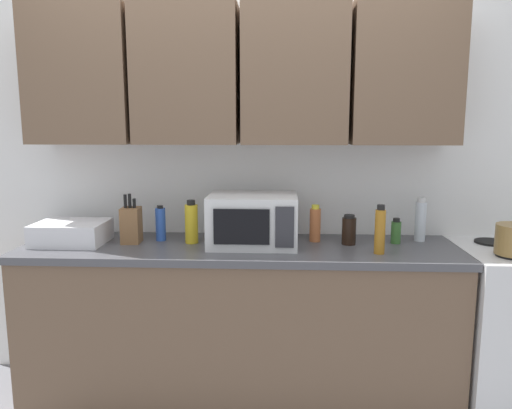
{
  "coord_description": "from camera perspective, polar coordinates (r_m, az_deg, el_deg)",
  "views": [
    {
      "loc": [
        0.23,
        -2.93,
        1.57
      ],
      "look_at": [
        0.09,
        -0.25,
        1.12
      ],
      "focal_mm": 34.6,
      "sensor_mm": 36.0,
      "label": 1
    }
  ],
  "objects": [
    {
      "name": "wall_back_with_cabinets",
      "position": [
        2.87,
        -1.65,
        9.61
      ],
      "size": [
        3.26,
        0.38,
        2.6
      ],
      "color": "white",
      "rests_on": "ground_plane"
    },
    {
      "name": "bottle_blue_cleaner",
      "position": [
        2.87,
        -10.98,
        -2.21
      ],
      "size": [
        0.06,
        0.06,
        0.2
      ],
      "color": "#2D56B7",
      "rests_on": "counter_run"
    },
    {
      "name": "knife_block",
      "position": [
        2.84,
        -14.23,
        -2.26
      ],
      "size": [
        0.11,
        0.12,
        0.28
      ],
      "color": "brown",
      "rests_on": "counter_run"
    },
    {
      "name": "bottle_amber_vinegar",
      "position": [
        2.6,
        14.14,
        -2.93
      ],
      "size": [
        0.05,
        0.05,
        0.25
      ],
      "color": "#AD701E",
      "rests_on": "counter_run"
    },
    {
      "name": "bottle_green_oil",
      "position": [
        2.86,
        15.88,
        -3.04
      ],
      "size": [
        0.05,
        0.05,
        0.14
      ],
      "color": "#386B2D",
      "rests_on": "counter_run"
    },
    {
      "name": "counter_run",
      "position": [
        2.87,
        -1.92,
        -13.46
      ],
      "size": [
        2.39,
        0.63,
        0.9
      ],
      "color": "brown",
      "rests_on": "ground_plane"
    },
    {
      "name": "bottle_spice_jar",
      "position": [
        2.81,
        6.85,
        -2.27
      ],
      "size": [
        0.06,
        0.06,
        0.21
      ],
      "color": "#BC6638",
      "rests_on": "counter_run"
    },
    {
      "name": "bottle_yellow_mustard",
      "position": [
        2.78,
        -7.48,
        -2.12
      ],
      "size": [
        0.07,
        0.07,
        0.24
      ],
      "color": "gold",
      "rests_on": "counter_run"
    },
    {
      "name": "microwave",
      "position": [
        2.7,
        -0.36,
        -1.81
      ],
      "size": [
        0.48,
        0.37,
        0.28
      ],
      "color": "silver",
      "rests_on": "counter_run"
    },
    {
      "name": "bottle_clear_tall",
      "position": [
        2.95,
        18.48,
        -1.73
      ],
      "size": [
        0.06,
        0.06,
        0.25
      ],
      "color": "silver",
      "rests_on": "counter_run"
    },
    {
      "name": "dish_rack",
      "position": [
        2.94,
        -20.56,
        -3.07
      ],
      "size": [
        0.38,
        0.3,
        0.12
      ],
      "primitive_type": "cube",
      "color": "silver",
      "rests_on": "counter_run"
    },
    {
      "name": "bottle_soy_dark",
      "position": [
        2.77,
        10.69,
        -2.94
      ],
      "size": [
        0.08,
        0.08,
        0.17
      ],
      "color": "black",
      "rests_on": "counter_run"
    }
  ]
}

